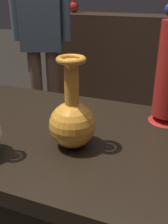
% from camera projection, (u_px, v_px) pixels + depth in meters
% --- Properties ---
extents(back_display_shelf, '(2.60, 0.40, 0.99)m').
position_uv_depth(back_display_shelf, '(163.00, 65.00, 2.85)').
color(back_display_shelf, '#382619').
rests_on(back_display_shelf, ground_plane).
extents(vase_centerpiece, '(0.14, 0.14, 0.27)m').
position_uv_depth(vase_centerpiece, '(72.00, 120.00, 0.78)').
color(vase_centerpiece, orange).
rests_on(vase_centerpiece, display_plinth).
extents(shelf_vase_far_left, '(0.11, 0.11, 0.24)m').
position_uv_depth(shelf_vase_far_left, '(74.00, 6.00, 3.00)').
color(shelf_vase_far_left, red).
rests_on(shelf_vase_far_left, back_display_shelf).
extents(visitor_near_left, '(0.45, 0.28, 1.58)m').
position_uv_depth(visitor_near_left, '(41.00, 32.00, 2.13)').
color(visitor_near_left, brown).
rests_on(visitor_near_left, ground_plane).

